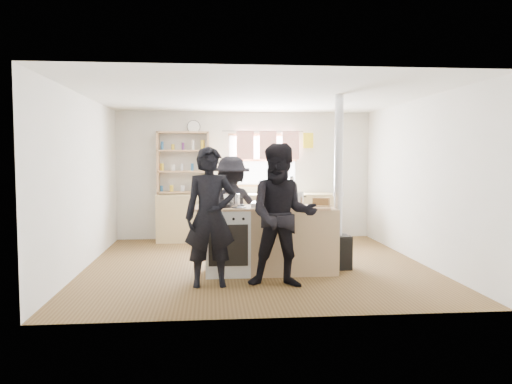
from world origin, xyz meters
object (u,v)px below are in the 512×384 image
(thermos, at_px, (291,185))
(roast_tray, at_px, (263,204))
(stockpot_counter, at_px, (293,199))
(person_near_left, at_px, (210,217))
(cooking_island, at_px, (270,240))
(person_far, at_px, (231,209))
(person_near_right, at_px, (282,216))
(bread_board, at_px, (321,203))
(flue_heater, at_px, (338,224))
(skillet_greens, at_px, (221,205))
(stockpot_stove, at_px, (232,200))

(thermos, distance_m, roast_tray, 2.95)
(stockpot_counter, distance_m, person_near_left, 1.33)
(cooking_island, distance_m, person_near_left, 1.12)
(stockpot_counter, bearing_deg, person_far, 133.38)
(cooking_island, relative_size, person_near_right, 1.11)
(stockpot_counter, relative_size, person_near_left, 0.17)
(thermos, xyz_separation_m, stockpot_counter, (-0.43, -2.76, -0.03))
(bread_board, relative_size, person_far, 0.21)
(bread_board, height_order, flue_heater, flue_heater)
(thermos, bearing_deg, skillet_greens, -116.59)
(stockpot_counter, relative_size, flue_heater, 0.12)
(stockpot_counter, xyz_separation_m, person_far, (-0.82, 0.87, -0.22))
(thermos, distance_m, skillet_greens, 3.19)
(roast_tray, relative_size, person_near_right, 0.20)
(roast_tray, bearing_deg, person_near_left, -141.00)
(stockpot_stove, bearing_deg, bread_board, -9.83)
(thermos, distance_m, person_near_left, 3.76)
(person_near_right, bearing_deg, person_far, 116.86)
(person_near_right, bearing_deg, cooking_island, 102.28)
(person_near_left, bearing_deg, stockpot_counter, 26.66)
(stockpot_stove, xyz_separation_m, bread_board, (1.23, -0.21, -0.03))
(thermos, distance_m, person_far, 2.28)
(thermos, xyz_separation_m, flue_heater, (0.26, -2.57, -0.41))
(stockpot_stove, relative_size, person_near_right, 0.13)
(skillet_greens, xyz_separation_m, person_far, (0.18, 0.95, -0.15))
(stockpot_counter, distance_m, person_far, 1.21)
(cooking_island, height_order, skillet_greens, skillet_greens)
(skillet_greens, bearing_deg, flue_heater, 9.35)
(thermos, height_order, stockpot_counter, thermos)
(thermos, bearing_deg, stockpot_stove, -115.80)
(person_far, bearing_deg, person_near_left, 58.20)
(person_near_right, relative_size, person_far, 1.10)
(stockpot_stove, relative_size, bread_board, 0.70)
(roast_tray, bearing_deg, person_near_right, -76.81)
(thermos, xyz_separation_m, roast_tray, (-0.85, -2.82, -0.10))
(stockpot_stove, xyz_separation_m, person_near_right, (0.59, -0.89, -0.12))
(roast_tray, relative_size, person_far, 0.22)
(roast_tray, xyz_separation_m, flue_heater, (1.11, 0.25, -0.31))
(stockpot_counter, bearing_deg, thermos, 81.23)
(cooking_island, bearing_deg, person_near_left, -142.44)
(thermos, relative_size, roast_tray, 0.92)
(thermos, distance_m, cooking_island, 2.93)
(stockpot_counter, bearing_deg, bread_board, -12.12)
(person_near_right, bearing_deg, stockpot_counter, 79.05)
(roast_tray, bearing_deg, thermos, 73.24)
(thermos, distance_m, person_near_right, 3.59)
(stockpot_stove, xyz_separation_m, flue_heater, (1.54, 0.06, -0.36))
(skillet_greens, xyz_separation_m, person_near_right, (0.74, -0.67, -0.07))
(skillet_greens, distance_m, stockpot_counter, 1.01)
(person_near_right, bearing_deg, stockpot_stove, 131.18)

